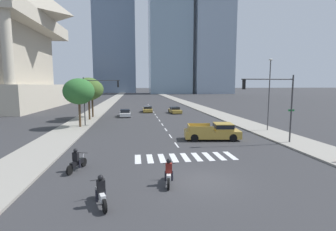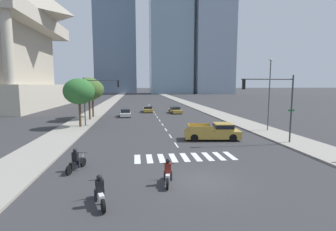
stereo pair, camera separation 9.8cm
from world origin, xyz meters
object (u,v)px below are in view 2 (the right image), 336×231
motorcycle_third (76,162)px  sedan_gold_2 (175,110)px  motorcycle_lead (99,193)px  street_tree_nearest (79,91)px  street_tree_second (89,89)px  street_tree_third (92,89)px  sedan_gold_0 (148,109)px  sedan_white_1 (125,113)px  traffic_signal_near (274,96)px  pickup_truck (215,132)px  traffic_signal_far (97,93)px  street_lamp_east (269,90)px  motorcycle_trailing (168,174)px

motorcycle_third → sedan_gold_2: motorcycle_third is taller
motorcycle_lead → sedan_gold_2: size_ratio=0.47×
street_tree_nearest → street_tree_second: 6.89m
street_tree_third → sedan_gold_0: bearing=38.7°
sedan_white_1 → traffic_signal_near: 26.93m
pickup_truck → sedan_gold_2: size_ratio=1.32×
motorcycle_lead → traffic_signal_far: (-3.26, 22.95, 3.90)m
motorcycle_lead → street_tree_second: 29.46m
motorcycle_third → motorcycle_lead: bearing=-137.5°
street_tree_third → sedan_gold_2: bearing=18.2°
traffic_signal_far → traffic_signal_near: bearing=-36.1°
traffic_signal_near → street_tree_nearest: 22.72m
motorcycle_third → sedan_gold_0: motorcycle_third is taller
motorcycle_lead → street_tree_second: (-5.35, 28.66, 4.24)m
street_lamp_east → traffic_signal_near: bearing=-116.0°
pickup_truck → traffic_signal_far: size_ratio=0.91×
pickup_truck → street_tree_third: 24.48m
traffic_signal_far → sedan_gold_0: bearing=65.7°
sedan_gold_2 → street_tree_second: (-14.70, -7.97, 4.26)m
sedan_gold_2 → traffic_signal_near: traffic_signal_near is taller
motorcycle_third → motorcycle_trailing: bearing=-98.7°
sedan_white_1 → traffic_signal_near: bearing=-150.2°
traffic_signal_far → street_tree_second: size_ratio=0.98×
sedan_gold_2 → traffic_signal_near: size_ratio=0.70×
street_lamp_east → street_tree_nearest: bearing=166.5°
sedan_gold_0 → sedan_white_1: 7.96m
sedan_gold_0 → street_tree_third: street_tree_third is taller
motorcycle_lead → street_tree_nearest: (-5.35, 21.78, 4.07)m
street_tree_third → pickup_truck: bearing=-51.9°
street_tree_nearest → motorcycle_trailing: bearing=-66.0°
pickup_truck → traffic_signal_near: traffic_signal_near is taller
pickup_truck → sedan_gold_2: (-0.22, 23.84, -0.25)m
sedan_gold_2 → street_tree_third: (-14.70, -4.83, 4.15)m
sedan_white_1 → street_tree_second: street_tree_second is taller
motorcycle_third → sedan_gold_0: bearing=8.9°
motorcycle_third → street_tree_second: street_tree_second is taller
motorcycle_third → street_tree_nearest: 17.53m
pickup_truck → sedan_white_1: pickup_truck is taller
motorcycle_third → sedan_gold_2: size_ratio=0.49×
motorcycle_lead → street_lamp_east: street_lamp_east is taller
motorcycle_lead → sedan_white_1: (-0.06, 32.70, -0.01)m
sedan_gold_0 → sedan_white_1: bearing=148.8°
sedan_gold_2 → street_tree_second: bearing=-65.8°
sedan_white_1 → sedan_gold_2: size_ratio=1.02×
street_tree_third → street_lamp_east: bearing=-34.4°
motorcycle_lead → street_tree_third: (-5.35, 31.80, 4.13)m
traffic_signal_near → pickup_truck: bearing=-29.4°
motorcycle_third → street_tree_third: size_ratio=0.35×
pickup_truck → sedan_gold_0: 27.17m
motorcycle_trailing → sedan_gold_2: (5.92, 34.57, -0.03)m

